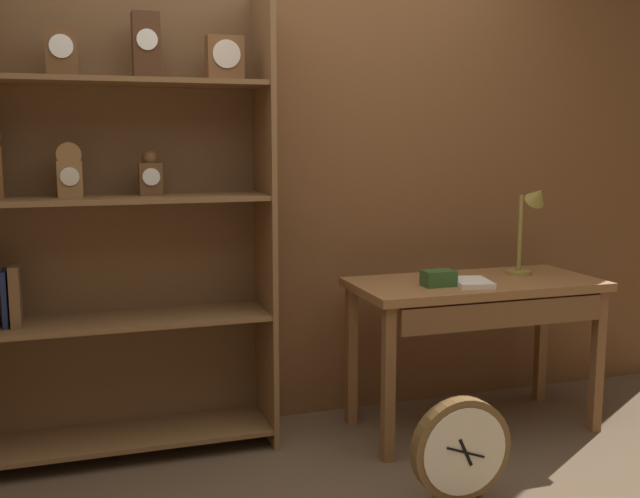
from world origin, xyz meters
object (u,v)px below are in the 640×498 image
(toolbox_small, at_px, (439,278))
(open_repair_manual, at_px, (472,282))
(round_clock_large, at_px, (461,453))
(desk_lamp, at_px, (531,220))
(bookshelf, at_px, (105,222))
(workbench, at_px, (477,301))

(toolbox_small, bearing_deg, open_repair_manual, -11.35)
(toolbox_small, xyz_separation_m, round_clock_large, (-0.22, -0.65, -0.56))
(open_repair_manual, relative_size, round_clock_large, 0.49)
(desk_lamp, height_order, toolbox_small, desk_lamp)
(bookshelf, relative_size, round_clock_large, 4.67)
(bookshelf, distance_m, desk_lamp, 2.04)
(toolbox_small, bearing_deg, round_clock_large, -108.85)
(workbench, xyz_separation_m, round_clock_large, (-0.46, -0.69, -0.42))
(bookshelf, bearing_deg, round_clock_large, -37.77)
(toolbox_small, bearing_deg, desk_lamp, 11.00)
(desk_lamp, bearing_deg, bookshelf, 174.01)
(round_clock_large, bearing_deg, workbench, 56.65)
(bookshelf, height_order, desk_lamp, bookshelf)
(bookshelf, xyz_separation_m, round_clock_large, (1.25, -0.97, -0.83))
(workbench, xyz_separation_m, desk_lamp, (0.32, 0.06, 0.38))
(bookshelf, bearing_deg, toolbox_small, -12.33)
(toolbox_small, height_order, round_clock_large, toolbox_small)
(bookshelf, xyz_separation_m, toolbox_small, (1.47, -0.32, -0.28))
(workbench, height_order, desk_lamp, desk_lamp)
(bookshelf, distance_m, toolbox_small, 1.53)
(bookshelf, xyz_separation_m, workbench, (1.71, -0.28, -0.41))
(bookshelf, distance_m, open_repair_manual, 1.69)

